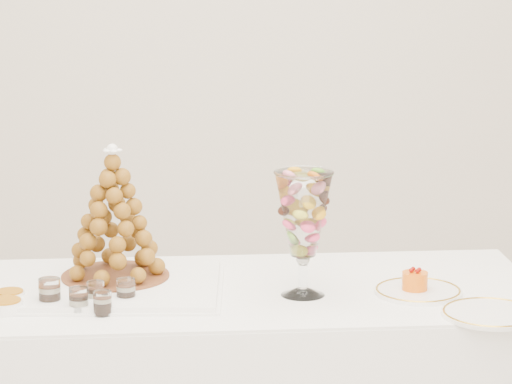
{
  "coord_description": "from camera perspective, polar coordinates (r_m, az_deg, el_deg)",
  "views": [
    {
      "loc": [
        -0.15,
        -3.13,
        1.67
      ],
      "look_at": [
        0.02,
        0.22,
        0.93
      ],
      "focal_mm": 85.0,
      "sensor_mm": 36.0,
      "label": 1
    }
  ],
  "objects": [
    {
      "name": "verrine_b",
      "position": [
        3.27,
        -7.55,
        -4.73
      ],
      "size": [
        0.05,
        0.05,
        0.06
      ],
      "primitive_type": "cylinder",
      "rotation": [
        0.0,
        0.0,
        -0.01
      ],
      "color": "white",
      "rests_on": "buffet_table"
    },
    {
      "name": "ramekin_front",
      "position": [
        3.25,
        -11.72,
        -5.3
      ],
      "size": [
        0.09,
        0.09,
        0.03
      ],
      "primitive_type": "cylinder",
      "color": "white",
      "rests_on": "buffet_table"
    },
    {
      "name": "ramekin_back",
      "position": [
        3.34,
        -11.51,
        -4.84
      ],
      "size": [
        0.08,
        0.08,
        0.03
      ],
      "primitive_type": "cylinder",
      "color": "white",
      "rests_on": "buffet_table"
    },
    {
      "name": "verrine_e",
      "position": [
        3.18,
        -7.24,
        -5.2
      ],
      "size": [
        0.06,
        0.06,
        0.06
      ],
      "primitive_type": "cylinder",
      "rotation": [
        0.0,
        0.0,
        0.29
      ],
      "color": "white",
      "rests_on": "buffet_table"
    },
    {
      "name": "lace_tray",
      "position": [
        3.4,
        -7.0,
        -4.39
      ],
      "size": [
        0.64,
        0.49,
        0.02
      ],
      "primitive_type": "cube",
      "rotation": [
        0.0,
        0.0,
        -0.05
      ],
      "color": "white",
      "rests_on": "buffet_table"
    },
    {
      "name": "spare_plate",
      "position": [
        3.21,
        10.96,
        -5.65
      ],
      "size": [
        0.25,
        0.25,
        0.01
      ],
      "primitive_type": "cylinder",
      "color": "white",
      "rests_on": "buffet_table"
    },
    {
      "name": "macaron_vase",
      "position": [
        3.27,
        2.25,
        -1.13
      ],
      "size": [
        0.16,
        0.16,
        0.34
      ],
      "color": "white",
      "rests_on": "buffet_table"
    },
    {
      "name": "cake_plate",
      "position": [
        3.37,
        7.63,
        -4.66
      ],
      "size": [
        0.24,
        0.24,
        0.01
      ],
      "primitive_type": "cylinder",
      "color": "white",
      "rests_on": "buffet_table"
    },
    {
      "name": "verrine_a",
      "position": [
        3.26,
        -9.69,
        -4.71
      ],
      "size": [
        0.06,
        0.06,
        0.08
      ],
      "primitive_type": "cylinder",
      "rotation": [
        0.0,
        0.0,
        0.11
      ],
      "color": "white",
      "rests_on": "buffet_table"
    },
    {
      "name": "croquembouche",
      "position": [
        3.4,
        -6.71,
        -0.99
      ],
      "size": [
        0.3,
        0.3,
        0.38
      ],
      "rotation": [
        0.0,
        0.0,
        -0.15
      ],
      "color": "brown",
      "rests_on": "lace_tray"
    },
    {
      "name": "verrine_d",
      "position": [
        3.2,
        -8.34,
        -5.06
      ],
      "size": [
        0.06,
        0.06,
        0.07
      ],
      "primitive_type": "cylinder",
      "rotation": [
        0.0,
        0.0,
        0.3
      ],
      "color": "white",
      "rests_on": "buffet_table"
    },
    {
      "name": "verrine_c",
      "position": [
        3.26,
        -6.14,
        -4.67
      ],
      "size": [
        0.06,
        0.06,
        0.07
      ],
      "primitive_type": "cylinder",
      "rotation": [
        0.0,
        0.0,
        -0.15
      ],
      "color": "white",
      "rests_on": "buffet_table"
    },
    {
      "name": "mousse_cake",
      "position": [
        3.36,
        7.49,
        -4.15
      ],
      "size": [
        0.07,
        0.07,
        0.06
      ],
      "color": "orange",
      "rests_on": "cake_plate"
    }
  ]
}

